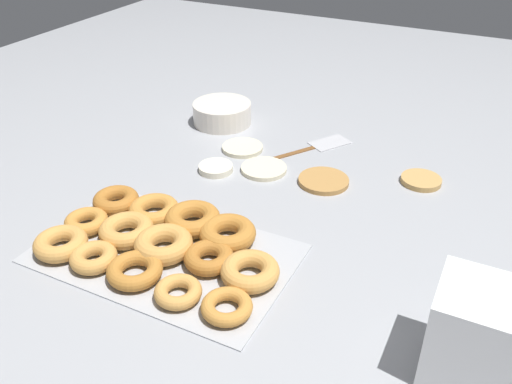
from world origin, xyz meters
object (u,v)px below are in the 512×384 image
Objects in this scene: pancake_0 at (264,169)px; batter_bowl at (222,113)px; donut_tray at (161,242)px; spatula at (322,145)px; pancake_2 at (324,181)px; container_stack at (473,334)px; pancake_4 at (421,180)px; pancake_3 at (243,148)px; pancake_1 at (216,168)px.

batter_bowl is (-0.22, 0.19, 0.02)m from pancake_0.
donut_tray reaches higher than spatula.
donut_tray reaches higher than pancake_2.
spatula is at bearing 126.79° from container_stack.
batter_bowl is at bearing 153.68° from pancake_2.
pancake_4 reaches higher than pancake_0.
container_stack is at bearing -37.79° from pancake_0.
pancake_2 is 0.22m from pancake_4.
donut_tray is (0.06, -0.44, 0.01)m from pancake_3.
batter_bowl reaches higher than pancake_4.
pancake_3 is 0.21m from spatula.
pancake_4 is at bearing 108.36° from container_stack.
pancake_4 is at bearing 50.88° from donut_tray.
batter_bowl is (-0.13, 0.12, 0.02)m from pancake_3.
pancake_4 is 0.28m from spatula.
pancake_3 is 0.70× the size of container_stack.
pancake_0 is 0.11m from pancake_1.
spatula is at bearing 33.00° from pancake_3.
pancake_2 is at bearing -14.65° from pancake_3.
container_stack is (0.37, -0.41, 0.07)m from pancake_2.
donut_tray is at bearing -82.49° from pancake_3.
pancake_1 is 0.89× the size of pancake_4.
pancake_0 is 0.23× the size of donut_tray.
container_stack is (0.74, -0.60, 0.05)m from batter_bowl.
container_stack reaches higher than pancake_2.
pancake_1 is 0.39× the size of spatula.
pancake_2 is 1.27× the size of pancake_4.
pancake_1 is 0.70× the size of pancake_2.
container_stack reaches higher than pancake_4.
pancake_2 is (0.25, 0.06, -0.00)m from pancake_1.
spatula is (-0.44, 0.59, -0.07)m from container_stack.
pancake_1 reaches higher than pancake_4.
pancake_0 is 0.15m from pancake_2.
donut_tray is at bearing -71.66° from batter_bowl.
pancake_1 is at bearing 150.58° from container_stack.
pancake_1 is 0.79× the size of pancake_3.
pancake_0 is at bearing 83.94° from donut_tray.
batter_bowl reaches higher than donut_tray.
pancake_0 is 0.67× the size of batter_bowl.
spatula is (-0.07, 0.18, -0.00)m from pancake_2.
batter_bowl is (-0.12, 0.25, 0.02)m from pancake_1.
pancake_3 is 0.44m from donut_tray.
pancake_0 and pancake_2 have the same top height.
batter_bowl reaches higher than pancake_1.
pancake_4 is at bearing 17.74° from pancake_0.
spatula is (0.18, 0.24, -0.01)m from pancake_1.
pancake_4 is 0.57× the size of batter_bowl.
pancake_2 is at bearing 63.50° from donut_tray.
donut_tray is at bearing -116.50° from pancake_2.
pancake_2 is at bearing -26.32° from batter_bowl.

